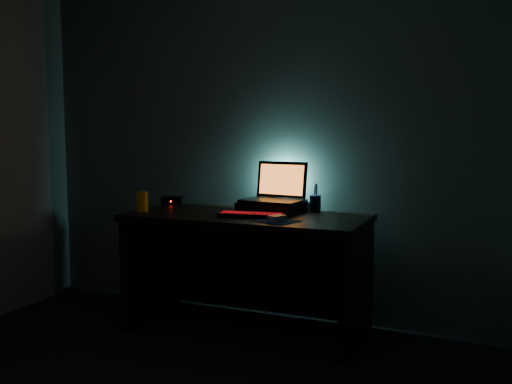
# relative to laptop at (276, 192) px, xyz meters

# --- Properties ---
(room) EXTENTS (3.50, 4.00, 2.50)m
(room) POSITION_rel_laptop_xyz_m (-0.11, -1.85, 0.38)
(room) COLOR black
(room) RESTS_ON ground
(desk) EXTENTS (1.50, 0.70, 0.75)m
(desk) POSITION_rel_laptop_xyz_m (-0.11, -0.18, -0.38)
(desk) COLOR black
(desk) RESTS_ON ground
(curtain) EXTENTS (0.06, 0.65, 2.30)m
(curtain) POSITION_rel_laptop_xyz_m (-1.82, -0.43, 0.28)
(curtain) COLOR #C2AF9B
(curtain) RESTS_ON ground
(riser) EXTENTS (0.43, 0.34, 0.06)m
(riser) POSITION_rel_laptop_xyz_m (-0.01, -0.05, -0.09)
(riser) COLOR black
(riser) RESTS_ON desk
(laptop) EXTENTS (0.41, 0.32, 0.26)m
(laptop) POSITION_rel_laptop_xyz_m (0.00, 0.00, 0.00)
(laptop) COLOR black
(laptop) RESTS_ON riser
(keyboard) EXTENTS (0.41, 0.18, 0.02)m
(keyboard) POSITION_rel_laptop_xyz_m (-0.04, -0.32, -0.11)
(keyboard) COLOR black
(keyboard) RESTS_ON desk
(mousepad) EXTENTS (0.27, 0.26, 0.00)m
(mousepad) POSITION_rel_laptop_xyz_m (0.17, -0.42, -0.12)
(mousepad) COLOR navy
(mousepad) RESTS_ON desk
(mouse) EXTENTS (0.09, 0.12, 0.03)m
(mouse) POSITION_rel_laptop_xyz_m (0.17, -0.42, -0.10)
(mouse) COLOR gray
(mouse) RESTS_ON mousepad
(pen_cup) EXTENTS (0.08, 0.08, 0.11)m
(pen_cup) POSITION_rel_laptop_xyz_m (0.25, 0.05, -0.07)
(pen_cup) COLOR black
(pen_cup) RESTS_ON desk
(juice_glass) EXTENTS (0.09, 0.09, 0.13)m
(juice_glass) POSITION_rel_laptop_xyz_m (-0.79, -0.38, -0.06)
(juice_glass) COLOR #FFB00D
(juice_glass) RESTS_ON desk
(router) EXTENTS (0.17, 0.14, 0.05)m
(router) POSITION_rel_laptop_xyz_m (-0.79, 0.02, -0.09)
(router) COLOR black
(router) RESTS_ON desk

